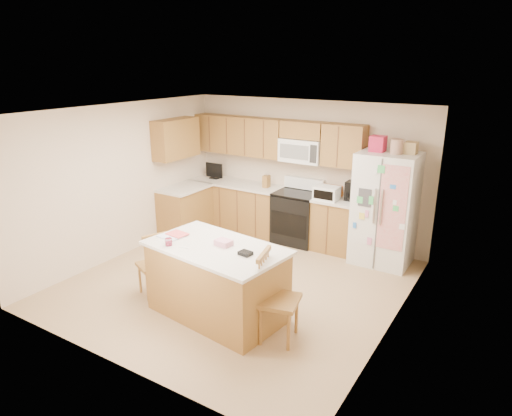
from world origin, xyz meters
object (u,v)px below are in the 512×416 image
Objects in this scene: windsor_chair_left at (155,265)px; windsor_chair_right at (277,299)px; windsor_chair_back at (250,265)px; refrigerator at (385,208)px; stove at (297,216)px; island at (217,281)px.

windsor_chair_right is (1.95, -0.05, 0.06)m from windsor_chair_left.
windsor_chair_back is at bearing 35.76° from windsor_chair_left.
refrigerator is at bearing 82.03° from windsor_chair_right.
windsor_chair_left is 0.88× the size of windsor_chair_right.
windsor_chair_right reaches higher than windsor_chair_left.
windsor_chair_right is at bearing -42.81° from windsor_chair_back.
refrigerator is 3.64m from windsor_chair_left.
stove is 1.18× the size of windsor_chair_left.
island reaches higher than windsor_chair_left.
stove is 1.04× the size of windsor_chair_right.
island is at bearing -84.36° from stove.
windsor_chair_right reaches higher than island.
refrigerator is 1.10× the size of island.
refrigerator is (1.57, -0.06, 0.45)m from stove.
island is at bearing 175.58° from windsor_chair_right.
windsor_chair_back is at bearing 137.19° from windsor_chair_right.
windsor_chair_left is (-2.34, -2.74, -0.47)m from refrigerator.
refrigerator reaches higher than island.
windsor_chair_right is (0.88, -0.82, 0.10)m from windsor_chair_back.
windsor_chair_right is (-0.39, -2.79, -0.41)m from refrigerator.
stove is 2.80m from island.
windsor_chair_back is 0.80× the size of windsor_chair_right.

